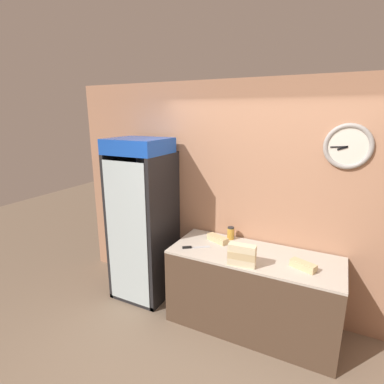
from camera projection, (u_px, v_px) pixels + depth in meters
name	position (u px, v px, depth m)	size (l,w,h in m)	color
wall_back	(267.00, 201.00, 3.41)	(5.20, 0.10, 2.70)	#AD7A5B
prep_counter	(252.00, 291.00, 3.30)	(1.79, 0.73, 0.88)	#4C3828
beverage_cooler	(145.00, 212.00, 3.81)	(0.68, 0.69, 2.05)	black
sandwich_stack_bottom	(242.00, 262.00, 2.94)	(0.28, 0.12, 0.07)	beige
sandwich_stack_middle	(242.00, 255.00, 2.92)	(0.28, 0.12, 0.07)	tan
sandwich_stack_top	(242.00, 248.00, 2.91)	(0.28, 0.11, 0.07)	beige
sandwich_flat_left	(218.00, 239.00, 3.49)	(0.28, 0.19, 0.07)	tan
sandwich_flat_right	(303.00, 265.00, 2.88)	(0.26, 0.18, 0.07)	tan
chefs_knife	(192.00, 247.00, 3.33)	(0.27, 0.21, 0.02)	silver
condiment_jar	(231.00, 233.00, 3.55)	(0.08, 0.08, 0.15)	gold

